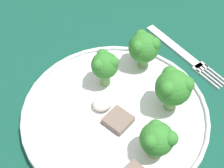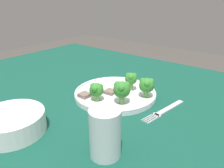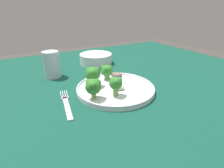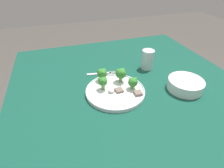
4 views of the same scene
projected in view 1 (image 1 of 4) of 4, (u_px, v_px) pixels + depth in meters
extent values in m
cylinder|color=brown|center=(137.00, 26.00, 1.21)|extent=(0.06, 0.06, 0.74)
cylinder|color=white|center=(115.00, 115.00, 0.46)|extent=(0.27, 0.27, 0.01)
torus|color=white|center=(115.00, 111.00, 0.45)|extent=(0.27, 0.27, 0.01)
cube|color=silver|center=(173.00, 46.00, 0.56)|extent=(0.04, 0.13, 0.00)
cube|color=silver|center=(200.00, 68.00, 0.52)|extent=(0.03, 0.02, 0.00)
cube|color=silver|center=(207.00, 79.00, 0.51)|extent=(0.01, 0.05, 0.00)
cube|color=silver|center=(210.00, 78.00, 0.51)|extent=(0.01, 0.05, 0.00)
cube|color=silver|center=(213.00, 76.00, 0.51)|extent=(0.01, 0.05, 0.00)
cube|color=silver|center=(216.00, 74.00, 0.51)|extent=(0.01, 0.05, 0.00)
cylinder|color=#709E56|center=(170.00, 101.00, 0.45)|extent=(0.02, 0.02, 0.03)
sphere|color=#337F2D|center=(173.00, 88.00, 0.42)|extent=(0.05, 0.05, 0.05)
sphere|color=#337F2D|center=(167.00, 88.00, 0.41)|extent=(0.02, 0.02, 0.02)
sphere|color=#337F2D|center=(186.00, 84.00, 0.41)|extent=(0.02, 0.02, 0.02)
sphere|color=#337F2D|center=(170.00, 74.00, 0.42)|extent=(0.02, 0.02, 0.02)
cylinder|color=#709E56|center=(105.00, 78.00, 0.48)|extent=(0.02, 0.02, 0.03)
sphere|color=#337F2D|center=(105.00, 65.00, 0.46)|extent=(0.04, 0.04, 0.04)
sphere|color=#337F2D|center=(99.00, 65.00, 0.44)|extent=(0.02, 0.02, 0.02)
sphere|color=#337F2D|center=(113.00, 62.00, 0.45)|extent=(0.02, 0.02, 0.02)
sphere|color=#337F2D|center=(102.00, 55.00, 0.46)|extent=(0.02, 0.02, 0.02)
cylinder|color=#709E56|center=(142.00, 60.00, 0.50)|extent=(0.01, 0.01, 0.02)
sphere|color=#337F2D|center=(144.00, 48.00, 0.48)|extent=(0.05, 0.05, 0.05)
sphere|color=#337F2D|center=(138.00, 47.00, 0.47)|extent=(0.02, 0.02, 0.02)
sphere|color=#337F2D|center=(154.00, 44.00, 0.47)|extent=(0.02, 0.02, 0.02)
sphere|color=#337F2D|center=(141.00, 36.00, 0.48)|extent=(0.02, 0.02, 0.02)
cylinder|color=#709E56|center=(156.00, 150.00, 0.40)|extent=(0.02, 0.02, 0.02)
sphere|color=#337F2D|center=(159.00, 140.00, 0.38)|extent=(0.04, 0.04, 0.04)
sphere|color=#337F2D|center=(153.00, 143.00, 0.37)|extent=(0.02, 0.02, 0.02)
sphere|color=#337F2D|center=(170.00, 138.00, 0.37)|extent=(0.02, 0.02, 0.02)
sphere|color=#337F2D|center=(156.00, 127.00, 0.38)|extent=(0.02, 0.02, 0.02)
cube|color=#756056|center=(118.00, 120.00, 0.44)|extent=(0.04, 0.04, 0.01)
ellipsoid|color=silver|center=(103.00, 103.00, 0.45)|extent=(0.03, 0.03, 0.02)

